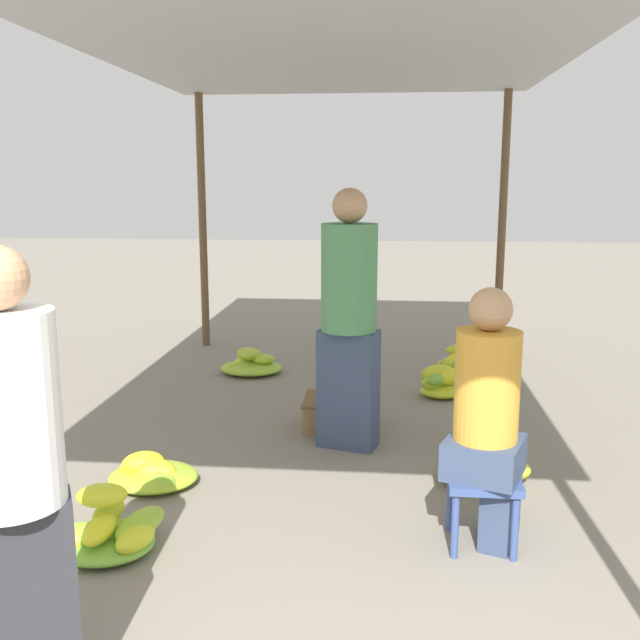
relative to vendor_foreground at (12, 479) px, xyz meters
name	(u,v)px	position (x,y,z in m)	size (l,w,h in m)	color
canopy_post_back_left	(203,223)	(-0.75, 5.29, 0.50)	(0.08, 0.08, 2.61)	brown
canopy_post_back_right	(502,225)	(2.30, 5.29, 0.50)	(0.08, 0.08, 2.61)	brown
canopy_tarp	(323,23)	(0.77, 2.33, 1.82)	(3.46, 6.31, 0.04)	#B2B2B7
vendor_foreground	(12,479)	(0.00, 0.00, 0.00)	(0.44, 0.44, 1.55)	#2D2D33
stool	(482,488)	(1.64, 1.22, -0.51)	(0.34, 0.34, 0.36)	#384C84
vendor_seated	(489,417)	(1.66, 1.23, -0.16)	(0.44, 0.44, 1.26)	#384766
banana_pile_left_0	(108,532)	(-0.11, 0.97, -0.70)	(0.51, 0.45, 0.34)	#CCD628
banana_pile_left_1	(151,474)	(-0.17, 1.74, -0.73)	(0.52, 0.45, 0.20)	yellow
banana_pile_left_2	(250,364)	(-0.07, 4.24, -0.73)	(0.56, 0.54, 0.22)	#A5C62F
banana_pile_right_0	(481,432)	(1.81, 2.55, -0.70)	(0.39, 0.46, 0.30)	#B2CC2C
banana_pile_right_1	(442,383)	(1.63, 3.65, -0.69)	(0.42, 0.41, 0.27)	#B5CD2C
banana_pile_right_2	(460,362)	(1.86, 4.48, -0.72)	(0.41, 0.41, 0.24)	#C0D12A
banana_pile_right_3	(481,467)	(1.74, 1.94, -0.70)	(0.53, 0.42, 0.25)	#AECA2D
crate_near	(335,412)	(0.82, 2.83, -0.70)	(0.44, 0.44, 0.21)	olive
shopper_walking_mid	(349,316)	(0.93, 2.47, 0.07)	(0.45, 0.45, 1.69)	#384766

